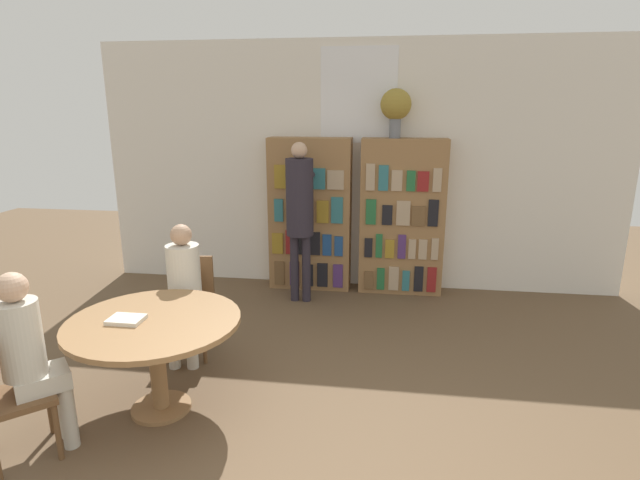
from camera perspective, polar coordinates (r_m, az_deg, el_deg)
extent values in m
cube|color=silver|center=(6.20, 4.30, 8.26)|extent=(6.40, 0.06, 3.00)
cube|color=white|center=(6.13, 4.43, 16.14)|extent=(0.90, 0.01, 1.10)
cube|color=olive|center=(6.17, -1.13, 2.94)|extent=(1.00, 0.32, 1.87)
cube|color=brown|center=(6.27, -4.66, -3.79)|extent=(0.12, 0.02, 0.30)
cube|color=#4C2D6B|center=(6.23, -2.94, -3.86)|extent=(0.11, 0.02, 0.30)
cube|color=black|center=(6.20, -1.28, -4.05)|extent=(0.11, 0.02, 0.28)
cube|color=black|center=(6.17, 0.27, -4.02)|extent=(0.13, 0.02, 0.30)
cube|color=#4C2D6B|center=(6.15, 2.06, -4.13)|extent=(0.12, 0.02, 0.29)
cube|color=olive|center=(6.16, -4.88, -0.39)|extent=(0.13, 0.02, 0.26)
cube|color=maroon|center=(6.12, -3.48, -0.25)|extent=(0.10, 0.02, 0.30)
cube|color=black|center=(6.09, -2.08, -0.40)|extent=(0.13, 0.02, 0.28)
cube|color=black|center=(6.07, -0.60, -0.42)|extent=(0.13, 0.02, 0.29)
cube|color=navy|center=(6.05, 0.80, -0.58)|extent=(0.11, 0.02, 0.26)
cube|color=navy|center=(6.04, 2.14, -0.72)|extent=(0.10, 0.02, 0.24)
cube|color=#2D707A|center=(6.06, -4.75, 3.40)|extent=(0.11, 0.02, 0.28)
cube|color=olive|center=(6.02, -3.07, 3.19)|extent=(0.14, 0.02, 0.24)
cube|color=#4C2D6B|center=(5.99, -1.40, 3.42)|extent=(0.11, 0.02, 0.30)
cube|color=olive|center=(5.96, 0.31, 3.24)|extent=(0.14, 0.02, 0.27)
cube|color=#2D707A|center=(5.94, 1.95, 3.41)|extent=(0.14, 0.02, 0.32)
cube|color=olive|center=(5.98, -4.59, 7.23)|extent=(0.14, 0.02, 0.28)
cube|color=navy|center=(5.94, -2.43, 7.33)|extent=(0.18, 0.02, 0.31)
cube|color=#2D707A|center=(5.91, -0.31, 7.01)|extent=(0.19, 0.02, 0.25)
cube|color=tan|center=(5.88, 1.80, 6.87)|extent=(0.20, 0.02, 0.23)
cube|color=olive|center=(6.09, 9.34, 2.59)|extent=(1.00, 0.32, 1.87)
cube|color=brown|center=(6.14, 5.61, -4.58)|extent=(0.11, 0.02, 0.23)
cube|color=#236638|center=(6.13, 6.94, -4.42)|extent=(0.09, 0.02, 0.27)
cube|color=tan|center=(6.12, 8.41, -4.37)|extent=(0.12, 0.02, 0.30)
cube|color=#2D707A|center=(6.13, 9.78, -4.61)|extent=(0.09, 0.02, 0.25)
cube|color=black|center=(6.13, 11.20, -4.39)|extent=(0.11, 0.02, 0.31)
cube|color=maroon|center=(6.14, 12.63, -4.45)|extent=(0.11, 0.02, 0.31)
cube|color=black|center=(6.02, 5.55, -0.89)|extent=(0.09, 0.02, 0.23)
cube|color=#236638|center=(6.00, 6.76, -0.67)|extent=(0.08, 0.02, 0.29)
cube|color=olive|center=(6.01, 7.96, -1.02)|extent=(0.11, 0.02, 0.22)
cube|color=#4C2D6B|center=(6.01, 9.33, -0.76)|extent=(0.09, 0.02, 0.29)
cube|color=tan|center=(6.02, 10.48, -1.03)|extent=(0.09, 0.02, 0.24)
cube|color=tan|center=(6.02, 11.67, -1.06)|extent=(0.10, 0.02, 0.24)
cube|color=tan|center=(6.03, 12.99, -1.02)|extent=(0.08, 0.02, 0.26)
cube|color=#236638|center=(5.91, 5.84, 3.21)|extent=(0.12, 0.02, 0.30)
cube|color=black|center=(5.91, 7.69, 2.84)|extent=(0.12, 0.02, 0.24)
cube|color=tan|center=(5.91, 9.49, 3.04)|extent=(0.16, 0.02, 0.29)
cube|color=brown|center=(5.92, 11.19, 2.70)|extent=(0.15, 0.02, 0.23)
cube|color=black|center=(5.93, 12.81, 3.02)|extent=(0.12, 0.02, 0.31)
cube|color=tan|center=(5.84, 5.78, 7.17)|extent=(0.10, 0.02, 0.31)
cube|color=#2D707A|center=(5.84, 7.26, 7.04)|extent=(0.11, 0.02, 0.29)
cube|color=tan|center=(5.84, 8.78, 6.73)|extent=(0.12, 0.02, 0.24)
cube|color=#236638|center=(5.85, 10.35, 6.65)|extent=(0.10, 0.02, 0.24)
cube|color=maroon|center=(5.86, 11.70, 6.56)|extent=(0.13, 0.02, 0.23)
cube|color=tan|center=(5.87, 13.26, 6.68)|extent=(0.10, 0.02, 0.27)
cylinder|color=slate|center=(5.96, 8.57, 12.58)|extent=(0.13, 0.13, 0.24)
sphere|color=olive|center=(5.96, 8.66, 15.09)|extent=(0.35, 0.35, 0.35)
cylinder|color=olive|center=(4.15, -17.65, -17.77)|extent=(0.44, 0.44, 0.03)
cylinder|color=olive|center=(3.98, -18.05, -13.53)|extent=(0.12, 0.12, 0.66)
cylinder|color=olive|center=(3.83, -18.47, -8.88)|extent=(1.24, 1.24, 0.04)
cube|color=brown|center=(3.84, -31.17, -15.17)|extent=(0.57, 0.57, 0.04)
cylinder|color=brown|center=(4.10, -28.52, -16.40)|extent=(0.04, 0.04, 0.40)
cylinder|color=brown|center=(3.81, -27.79, -18.82)|extent=(0.04, 0.04, 0.40)
cube|color=brown|center=(4.72, -14.79, -7.90)|extent=(0.45, 0.45, 0.04)
cube|color=brown|center=(4.79, -14.43, -4.37)|extent=(0.40, 0.09, 0.45)
cylinder|color=brown|center=(4.61, -13.07, -11.32)|extent=(0.04, 0.04, 0.40)
cylinder|color=brown|center=(4.70, -17.18, -11.09)|extent=(0.04, 0.04, 0.40)
cylinder|color=brown|center=(4.91, -12.16, -9.59)|extent=(0.04, 0.04, 0.40)
cylinder|color=brown|center=(5.00, -16.02, -9.42)|extent=(0.04, 0.04, 0.40)
cube|color=beige|center=(4.56, -15.30, -7.64)|extent=(0.33, 0.36, 0.12)
cylinder|color=beige|center=(4.53, -15.30, -3.62)|extent=(0.29, 0.29, 0.50)
sphere|color=tan|center=(4.44, -15.60, 0.57)|extent=(0.18, 0.18, 0.18)
cylinder|color=beige|center=(4.56, -14.46, -11.48)|extent=(0.10, 0.10, 0.44)
cylinder|color=beige|center=(4.60, -16.40, -11.37)|extent=(0.10, 0.10, 0.44)
cube|color=beige|center=(3.81, -29.19, -13.77)|extent=(0.41, 0.41, 0.12)
cylinder|color=beige|center=(3.67, -31.05, -9.69)|extent=(0.26, 0.26, 0.50)
sphere|color=tan|center=(3.56, -31.78, -4.62)|extent=(0.19, 0.19, 0.19)
cylinder|color=beige|center=(4.01, -27.15, -16.62)|extent=(0.10, 0.10, 0.44)
cylinder|color=beige|center=(3.89, -26.80, -17.61)|extent=(0.10, 0.10, 0.44)
cylinder|color=#28232D|center=(5.84, -2.93, -3.20)|extent=(0.10, 0.10, 0.80)
cylinder|color=#28232D|center=(5.81, -1.58, -3.26)|extent=(0.10, 0.10, 0.80)
cylinder|color=#28232D|center=(5.62, -2.34, 4.89)|extent=(0.31, 0.31, 0.87)
sphere|color=tan|center=(5.56, -2.40, 10.21)|extent=(0.18, 0.18, 0.18)
cylinder|color=#28232D|center=(5.84, -0.97, 7.43)|extent=(0.07, 0.30, 0.07)
cube|color=silver|center=(3.85, -21.28, -8.48)|extent=(0.24, 0.18, 0.03)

